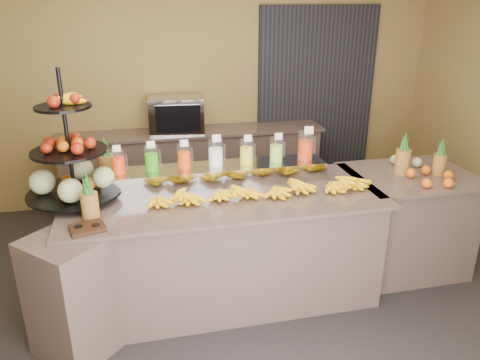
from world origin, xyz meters
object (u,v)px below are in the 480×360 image
object	(u,v)px
condiment_caddy	(87,228)
oven_warmer	(176,114)
fruit_stand	(79,168)
banana_heap	(263,188)
pitcher_tray	(216,174)
right_fruit_pile	(424,170)

from	to	relation	value
condiment_caddy	oven_warmer	xyz separation A→B (m)	(0.83, 2.32, 0.19)
condiment_caddy	fruit_stand	bearing A→B (deg)	97.52
banana_heap	pitcher_tray	bearing A→B (deg)	132.66
pitcher_tray	condiment_caddy	world-z (taller)	pitcher_tray
banana_heap	condiment_caddy	world-z (taller)	banana_heap
right_fruit_pile	oven_warmer	world-z (taller)	oven_warmer
pitcher_tray	condiment_caddy	distance (m)	1.19
oven_warmer	banana_heap	bearing A→B (deg)	-71.93
pitcher_tray	right_fruit_pile	world-z (taller)	right_fruit_pile
pitcher_tray	right_fruit_pile	bearing A→B (deg)	-9.28
fruit_stand	right_fruit_pile	size ratio (longest dim) A/B	2.39
banana_heap	fruit_stand	world-z (taller)	fruit_stand
banana_heap	oven_warmer	size ratio (longest dim) A/B	2.98
pitcher_tray	condiment_caddy	xyz separation A→B (m)	(-0.99, -0.65, -0.06)
right_fruit_pile	oven_warmer	xyz separation A→B (m)	(-1.93, 1.96, 0.13)
right_fruit_pile	oven_warmer	size ratio (longest dim) A/B	0.69
condiment_caddy	oven_warmer	distance (m)	2.48
pitcher_tray	fruit_stand	world-z (taller)	fruit_stand
oven_warmer	pitcher_tray	bearing A→B (deg)	-79.66
condiment_caddy	right_fruit_pile	size ratio (longest dim) A/B	0.53
fruit_stand	right_fruit_pile	world-z (taller)	fruit_stand
fruit_stand	oven_warmer	world-z (taller)	fruit_stand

